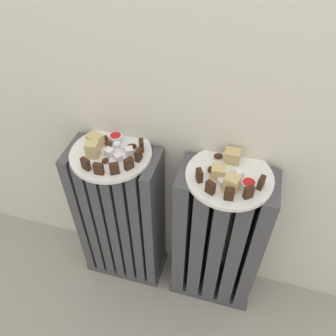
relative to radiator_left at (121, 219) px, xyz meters
name	(u,v)px	position (x,y,z in m)	size (l,w,h in m)	color
radiator_left	(121,219)	(0.00, 0.00, 0.00)	(0.31, 0.15, 0.63)	#47474C
radiator_right	(218,241)	(0.36, 0.00, 0.00)	(0.31, 0.15, 0.63)	#47474C
plate_left	(111,154)	(0.00, 0.00, 0.33)	(0.25, 0.25, 0.01)	white
plate_right	(229,176)	(0.36, 0.00, 0.33)	(0.25, 0.25, 0.01)	white
dark_cake_slice_left_0	(86,164)	(-0.04, -0.09, 0.35)	(0.03, 0.01, 0.04)	#382114
dark_cake_slice_left_1	(99,169)	(0.00, -0.09, 0.35)	(0.03, 0.01, 0.04)	#382114
dark_cake_slice_left_2	(114,169)	(0.05, -0.08, 0.35)	(0.03, 0.01, 0.04)	#382114
dark_cake_slice_left_3	(129,164)	(0.08, -0.05, 0.35)	(0.03, 0.01, 0.04)	#382114
dark_cake_slice_left_4	(138,155)	(0.09, -0.01, 0.35)	(0.03, 0.01, 0.04)	#382114
dark_cake_slice_left_5	(141,145)	(0.09, 0.03, 0.35)	(0.03, 0.01, 0.04)	#382114
marble_cake_slice_left_0	(92,150)	(-0.04, -0.03, 0.36)	(0.04, 0.03, 0.05)	tan
marble_cake_slice_left_1	(95,140)	(-0.06, 0.02, 0.35)	(0.05, 0.03, 0.04)	tan
turkish_delight_left_0	(109,152)	(0.00, -0.01, 0.34)	(0.02, 0.02, 0.02)	white
turkish_delight_left_1	(117,145)	(0.01, 0.03, 0.34)	(0.02, 0.02, 0.02)	white
turkish_delight_left_2	(129,151)	(0.06, 0.01, 0.34)	(0.02, 0.02, 0.02)	white
turkish_delight_left_3	(118,157)	(0.04, -0.03, 0.34)	(0.02, 0.02, 0.02)	white
medjool_date_left_0	(105,161)	(0.00, -0.05, 0.34)	(0.02, 0.02, 0.01)	#3D1E0F
medjool_date_left_1	(132,146)	(0.06, 0.04, 0.34)	(0.03, 0.02, 0.01)	#3D1E0F
medjool_date_left_2	(108,143)	(-0.02, 0.03, 0.34)	(0.03, 0.02, 0.02)	#3D1E0F
medjool_date_left_3	(106,138)	(-0.04, 0.05, 0.34)	(0.02, 0.02, 0.02)	#3D1E0F
jam_bowl_left	(116,138)	(0.00, 0.06, 0.34)	(0.04, 0.04, 0.02)	white
dark_cake_slice_right_0	(199,175)	(0.28, -0.04, 0.35)	(0.03, 0.01, 0.04)	#382114
dark_cake_slice_right_1	(210,188)	(0.32, -0.08, 0.35)	(0.03, 0.01, 0.04)	#382114
dark_cake_slice_right_2	(229,194)	(0.37, -0.09, 0.35)	(0.03, 0.01, 0.04)	#382114
dark_cake_slice_right_3	(249,192)	(0.42, -0.07, 0.35)	(0.03, 0.01, 0.04)	#382114
dark_cake_slice_right_4	(261,183)	(0.45, -0.03, 0.35)	(0.03, 0.01, 0.04)	#382114
marble_cake_slice_right_0	(218,172)	(0.33, -0.02, 0.35)	(0.04, 0.04, 0.04)	tan
marble_cake_slice_right_1	(232,156)	(0.36, 0.06, 0.35)	(0.05, 0.04, 0.04)	tan
marble_cake_slice_right_2	(232,184)	(0.38, -0.06, 0.36)	(0.04, 0.04, 0.05)	tan
turkish_delight_right_0	(239,174)	(0.39, 0.00, 0.34)	(0.02, 0.02, 0.02)	white
turkish_delight_right_1	(234,180)	(0.38, -0.02, 0.34)	(0.02, 0.02, 0.02)	white
turkish_delight_right_2	(222,182)	(0.35, -0.04, 0.34)	(0.02, 0.02, 0.02)	white
medjool_date_right_0	(218,156)	(0.32, 0.06, 0.34)	(0.03, 0.02, 0.02)	#3D1E0F
medjool_date_right_1	(210,169)	(0.31, 0.00, 0.34)	(0.02, 0.01, 0.02)	#3D1E0F
jam_bowl_right	(248,184)	(0.42, -0.03, 0.34)	(0.04, 0.04, 0.02)	white
fork	(119,152)	(0.03, 0.00, 0.33)	(0.06, 0.09, 0.00)	#B7B7BC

